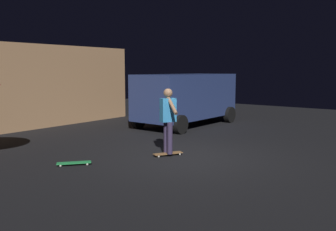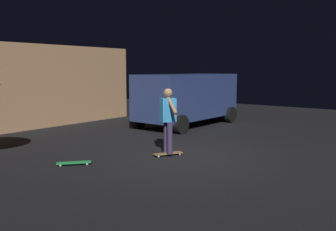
# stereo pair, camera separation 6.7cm
# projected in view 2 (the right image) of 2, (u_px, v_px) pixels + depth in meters

# --- Properties ---
(ground_plane) EXTENTS (28.00, 28.00, 0.00)m
(ground_plane) POSITION_uv_depth(u_px,v_px,m) (184.00, 156.00, 9.41)
(ground_plane) COLOR black
(low_building) EXTENTS (9.73, 4.48, 3.16)m
(low_building) POSITION_uv_depth(u_px,v_px,m) (2.00, 85.00, 14.77)
(low_building) COLOR #AD7F56
(low_building) RESTS_ON ground_plane
(parked_van) EXTENTS (4.64, 2.26, 2.03)m
(parked_van) POSITION_uv_depth(u_px,v_px,m) (187.00, 96.00, 14.52)
(parked_van) COLOR navy
(parked_van) RESTS_ON ground_plane
(skateboard_ridden) EXTENTS (0.78, 0.54, 0.07)m
(skateboard_ridden) POSITION_uv_depth(u_px,v_px,m) (168.00, 154.00, 9.48)
(skateboard_ridden) COLOR olive
(skateboard_ridden) RESTS_ON ground_plane
(skateboard_spare) EXTENTS (0.73, 0.65, 0.07)m
(skateboard_spare) POSITION_uv_depth(u_px,v_px,m) (74.00, 163.00, 8.55)
(skateboard_spare) COLOR green
(skateboard_spare) RESTS_ON ground_plane
(skater) EXTENTS (0.53, 0.91, 1.67)m
(skater) POSITION_uv_depth(u_px,v_px,m) (168.00, 116.00, 9.36)
(skater) COLOR #382D4C
(skater) RESTS_ON skateboard_ridden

